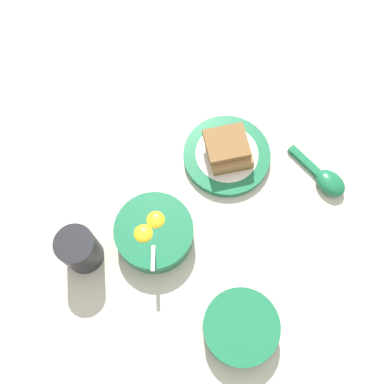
{
  "coord_description": "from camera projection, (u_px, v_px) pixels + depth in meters",
  "views": [
    {
      "loc": [
        -0.27,
        0.02,
        0.84
      ],
      "look_at": [
        0.04,
        0.07,
        0.02
      ],
      "focal_mm": 42.0,
      "sensor_mm": 36.0,
      "label": 1
    }
  ],
  "objects": [
    {
      "name": "toast_plate",
      "position": [
        227.0,
        155.0,
        0.91
      ],
      "size": [
        0.18,
        0.18,
        0.02
      ],
      "color": "#196B42",
      "rests_on": "ground_plane"
    },
    {
      "name": "toast_sandwich",
      "position": [
        228.0,
        150.0,
        0.88
      ],
      "size": [
        0.11,
        0.11,
        0.05
      ],
      "color": "brown",
      "rests_on": "toast_plate"
    },
    {
      "name": "egg_bowl",
      "position": [
        154.0,
        232.0,
        0.84
      ],
      "size": [
        0.15,
        0.15,
        0.07
      ],
      "color": "#196B42",
      "rests_on": "ground_plane"
    },
    {
      "name": "ground_plane",
      "position": [
        225.0,
        219.0,
        0.87
      ],
      "size": [
        3.0,
        3.0,
        0.0
      ],
      "primitive_type": "plane",
      "color": "beige"
    },
    {
      "name": "soup_spoon",
      "position": [
        326.0,
        180.0,
        0.89
      ],
      "size": [
        0.11,
        0.13,
        0.03
      ],
      "color": "#196B42",
      "rests_on": "ground_plane"
    },
    {
      "name": "drinking_cup",
      "position": [
        79.0,
        249.0,
        0.8
      ],
      "size": [
        0.07,
        0.07,
        0.09
      ],
      "color": "black",
      "rests_on": "ground_plane"
    },
    {
      "name": "congee_bowl",
      "position": [
        241.0,
        327.0,
        0.78
      ],
      "size": [
        0.13,
        0.13,
        0.04
      ],
      "color": "#196B42",
      "rests_on": "ground_plane"
    }
  ]
}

